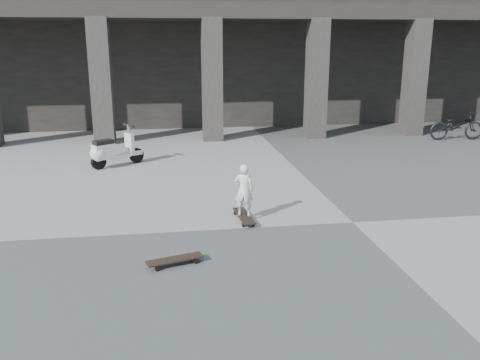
{
  "coord_description": "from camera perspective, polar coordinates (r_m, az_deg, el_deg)",
  "views": [
    {
      "loc": [
        -3.4,
        -8.5,
        3.27
      ],
      "look_at": [
        -1.99,
        0.92,
        0.65
      ],
      "focal_mm": 38.0,
      "sensor_mm": 36.0,
      "label": 1
    }
  ],
  "objects": [
    {
      "name": "child",
      "position": [
        9.42,
        0.45,
        -1.13
      ],
      "size": [
        0.42,
        0.34,
        0.99
      ],
      "primitive_type": "imported",
      "rotation": [
        0.0,
        0.0,
        2.82
      ],
      "color": "silver",
      "rests_on": "longboard"
    },
    {
      "name": "skateboard_spare",
      "position": [
        7.8,
        -7.32,
        -8.9
      ],
      "size": [
        0.89,
        0.46,
        0.1
      ],
      "rotation": [
        0.0,
        0.0,
        0.3
      ],
      "color": "black",
      "rests_on": "ground"
    },
    {
      "name": "scooter",
      "position": [
        13.9,
        -14.56,
        3.11
      ],
      "size": [
        1.36,
        1.02,
        1.09
      ],
      "rotation": [
        0.0,
        0.0,
        0.6
      ],
      "color": "black",
      "rests_on": "ground"
    },
    {
      "name": "colonnade",
      "position": [
        22.52,
        0.16,
        14.78
      ],
      "size": [
        28.0,
        8.82,
        6.0
      ],
      "color": "black",
      "rests_on": "ground"
    },
    {
      "name": "ground",
      "position": [
        9.72,
        12.54,
        -4.66
      ],
      "size": [
        90.0,
        90.0,
        0.0
      ],
      "primitive_type": "plane",
      "color": "#464644",
      "rests_on": "ground"
    },
    {
      "name": "longboard",
      "position": [
        9.58,
        0.44,
        -4.09
      ],
      "size": [
        0.31,
        0.99,
        0.1
      ],
      "rotation": [
        0.0,
        0.0,
        1.65
      ],
      "color": "black",
      "rests_on": "ground"
    },
    {
      "name": "bicycle",
      "position": [
        18.8,
        23.15,
        5.63
      ],
      "size": [
        1.89,
        0.77,
        0.97
      ],
      "primitive_type": "imported",
      "rotation": [
        0.0,
        0.0,
        1.5
      ],
      "color": "black",
      "rests_on": "ground"
    }
  ]
}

